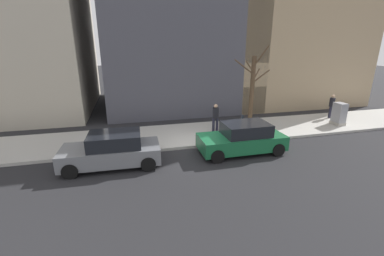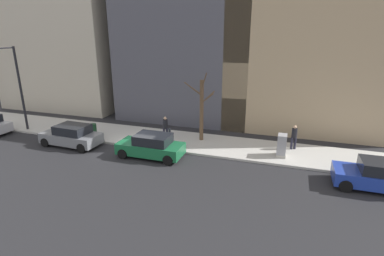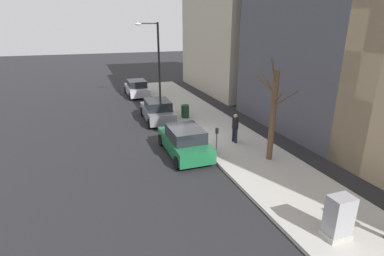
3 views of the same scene
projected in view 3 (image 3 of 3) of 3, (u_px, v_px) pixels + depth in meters
ground_plane at (191, 139)px, 17.83m from camera, size 120.00×120.00×0.00m
sidewalk at (222, 134)px, 18.44m from camera, size 4.00×36.00×0.15m
parked_car_green at (185, 141)px, 15.50m from camera, size 1.92×4.20×1.52m
parked_car_grey at (158, 111)px, 21.01m from camera, size 2.06×4.26×1.52m
parked_car_silver at (137, 88)px, 28.42m from camera, size 1.94×4.21×1.52m
parking_meter at (217, 138)px, 15.32m from camera, size 0.14×0.10×1.35m
utility_box at (339, 218)px, 9.18m from camera, size 0.83×0.61×1.43m
streetlamp at (156, 55)px, 25.41m from camera, size 1.97×0.32×6.50m
bare_tree at (273, 113)px, 14.10m from camera, size 1.41×2.24×4.98m
trash_bin at (185, 111)px, 21.36m from camera, size 0.56×0.56×0.90m
pedestrian_midblock at (235, 126)px, 16.67m from camera, size 0.36×0.40×1.66m
office_tower_right at (259, 9)px, 29.96m from camera, size 12.29×12.29×15.84m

